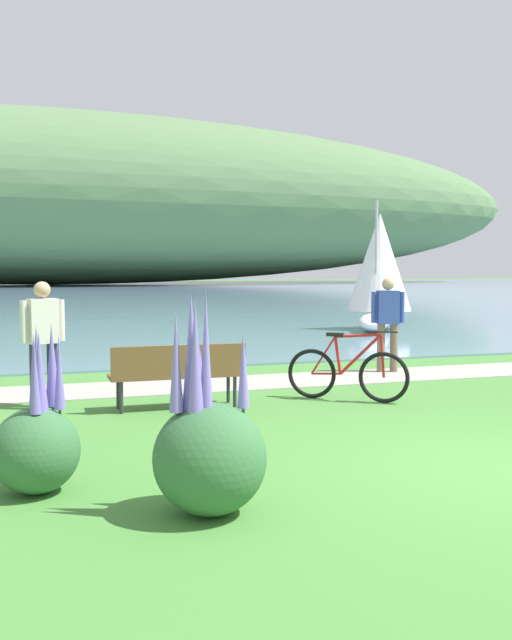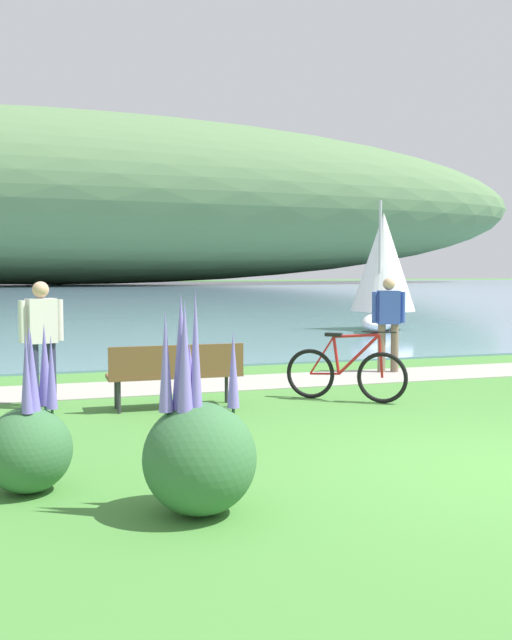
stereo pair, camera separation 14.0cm
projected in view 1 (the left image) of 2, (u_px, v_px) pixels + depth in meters
The scene contains 10 objects.
bay_water at pixel (83, 294), 51.99m from camera, with size 180.00×80.00×0.04m, color #6B8EA8.
distant_hillside at pixel (50, 199), 77.75m from camera, with size 111.44×28.00×18.41m, color #567A4C.
shoreline_path at pixel (298, 380), 12.25m from camera, with size 60.00×1.50×0.01m, color #A39E93.
park_bench_near_camera at pixel (178, 371), 9.71m from camera, with size 1.80×0.50×0.88m.
bicycle_leaning_near_bench at pixel (347, 373), 10.35m from camera, with size 1.41×1.17×1.01m.
person_at_shoreline at pixel (388, 318), 13.10m from camera, with size 0.60×0.30×1.71m.
person_on_the_grass at pixel (43, 336), 9.75m from camera, with size 0.58×0.33×1.71m.
echium_bush_closest_to_camera at pixel (209, 450), 5.56m from camera, with size 0.88×0.88×1.74m.
echium_bush_mid_cluster at pixel (37, 441), 6.10m from camera, with size 0.74×0.74×1.42m.
sailboat_nearest_to_shore at pixel (379, 270), 21.65m from camera, with size 2.88×3.14×3.79m.
Camera 1 is at (-4.45, -5.66, 1.90)m, focal length 40.85 mm.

